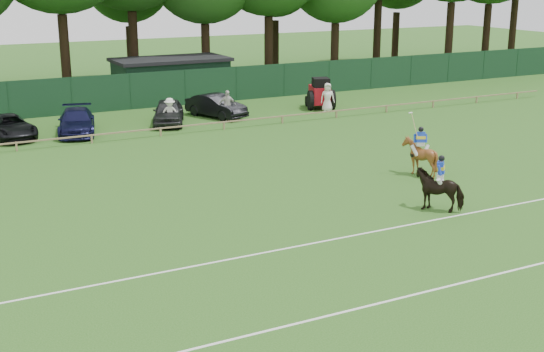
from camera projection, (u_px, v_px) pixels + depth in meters
ground at (298, 235)px, 26.27m from camera, size 160.00×160.00×0.00m
horse_dark at (440, 189)px, 28.92m from camera, size 2.02×2.02×1.66m
horse_chestnut at (419, 157)px, 33.83m from camera, size 1.98×2.06×1.76m
suv_black at (9, 127)px, 41.37m from camera, size 2.88×5.05×1.33m
sedan_navy at (77, 122)px, 42.48m from camera, size 3.19×5.33×1.45m
hatch_grey at (168, 112)px, 45.18m from camera, size 3.36×4.84×1.53m
estate_black at (216, 106)px, 47.41m from camera, size 3.05×4.74×1.48m
spectator_left at (170, 113)px, 44.17m from camera, size 1.29×0.91×1.82m
spectator_mid at (227, 105)px, 46.33m from camera, size 1.20×0.68×1.92m
spectator_right at (328, 97)px, 49.17m from camera, size 1.11×0.90×1.96m
rider_dark at (441, 171)px, 28.72m from camera, size 0.76×0.76×1.41m
rider_chestnut at (420, 140)px, 33.61m from camera, size 0.89×0.79×2.05m
pitch_lines at (351, 268)px, 23.27m from camera, size 60.00×5.10×0.01m
pitch_rail at (144, 130)px, 41.53m from camera, size 62.10×0.10×0.50m
perimeter_fence at (102, 94)px, 49.01m from camera, size 92.08×0.08×2.50m
utility_shed at (171, 78)px, 54.15m from camera, size 8.40×4.40×3.04m
tree_row at (102, 93)px, 57.07m from camera, size 96.00×12.00×21.00m
tractor at (320, 94)px, 50.35m from camera, size 2.46×2.98×2.16m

